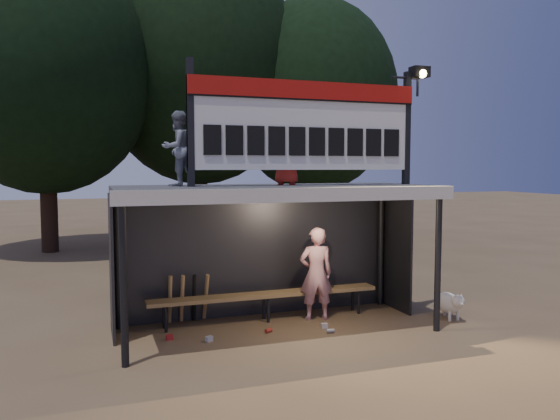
{
  "coord_description": "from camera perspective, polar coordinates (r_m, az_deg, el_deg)",
  "views": [
    {
      "loc": [
        -2.77,
        -8.15,
        2.61
      ],
      "look_at": [
        0.2,
        0.4,
        1.9
      ],
      "focal_mm": 35.0,
      "sensor_mm": 36.0,
      "label": 1
    }
  ],
  "objects": [
    {
      "name": "ground",
      "position": [
        8.99,
        -0.38,
        -12.39
      ],
      "size": [
        80.0,
        80.0,
        0.0
      ],
      "primitive_type": "plane",
      "color": "brown",
      "rests_on": "ground"
    },
    {
      "name": "player",
      "position": [
        9.4,
        3.79,
        -6.65
      ],
      "size": [
        0.63,
        0.45,
        1.59
      ],
      "primitive_type": "imported",
      "rotation": [
        0.0,
        0.0,
        3.01
      ],
      "color": "white",
      "rests_on": "ground"
    },
    {
      "name": "child_a",
      "position": [
        8.5,
        -10.64,
        6.31
      ],
      "size": [
        0.7,
        0.66,
        1.15
      ],
      "primitive_type": "imported",
      "rotation": [
        0.0,
        0.0,
        3.69
      ],
      "color": "slate",
      "rests_on": "dugout_shelter"
    },
    {
      "name": "child_b",
      "position": [
        8.89,
        0.7,
        5.92
      ],
      "size": [
        0.59,
        0.52,
        1.02
      ],
      "primitive_type": "imported",
      "rotation": [
        0.0,
        0.0,
        2.66
      ],
      "color": "#AB241A",
      "rests_on": "dugout_shelter"
    },
    {
      "name": "dugout_shelter",
      "position": [
        8.87,
        -0.89,
        -0.46
      ],
      "size": [
        5.1,
        2.08,
        2.32
      ],
      "color": "#3B3B3E",
      "rests_on": "ground"
    },
    {
      "name": "scoreboard_assembly",
      "position": [
        8.82,
        3.11,
        9.12
      ],
      "size": [
        4.1,
        0.27,
        1.99
      ],
      "color": "black",
      "rests_on": "dugout_shelter"
    },
    {
      "name": "bench",
      "position": [
        9.38,
        -1.47,
        -8.93
      ],
      "size": [
        4.0,
        0.35,
        0.48
      ],
      "color": "olive",
      "rests_on": "ground"
    },
    {
      "name": "tree_left",
      "position": [
        18.42,
        -23.39,
        13.19
      ],
      "size": [
        6.46,
        6.46,
        9.27
      ],
      "color": "black",
      "rests_on": "ground"
    },
    {
      "name": "tree_mid",
      "position": [
        20.32,
        -8.45,
        14.51
      ],
      "size": [
        7.22,
        7.22,
        10.36
      ],
      "color": "black",
      "rests_on": "ground"
    },
    {
      "name": "tree_right",
      "position": [
        20.37,
        3.5,
        11.75
      ],
      "size": [
        6.08,
        6.08,
        8.72
      ],
      "color": "black",
      "rests_on": "ground"
    },
    {
      "name": "dog",
      "position": [
        9.97,
        17.24,
        -9.24
      ],
      "size": [
        0.36,
        0.81,
        0.49
      ],
      "color": "silver",
      "rests_on": "ground"
    },
    {
      "name": "bats",
      "position": [
        9.35,
        -9.58,
        -9.06
      ],
      "size": [
        0.67,
        0.35,
        0.84
      ],
      "color": "#9F794A",
      "rests_on": "ground"
    },
    {
      "name": "litter",
      "position": [
        8.72,
        -2.0,
        -12.68
      ],
      "size": [
        2.57,
        0.56,
        0.08
      ],
      "color": "#A21C1B",
      "rests_on": "ground"
    }
  ]
}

